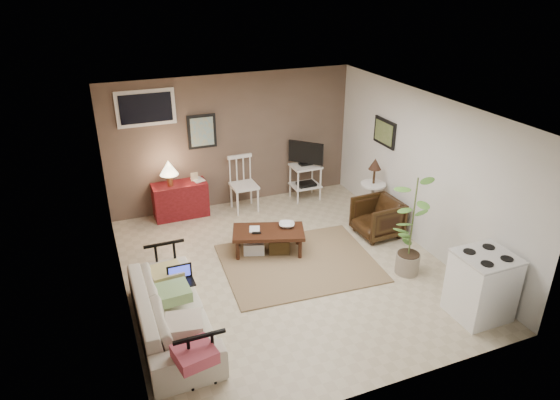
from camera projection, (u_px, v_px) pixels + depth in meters
name	position (u px, v px, depth m)	size (l,w,h in m)	color
floor	(286.00, 268.00, 7.35)	(5.00, 5.00, 0.00)	#C1B293
art_back	(202.00, 131.00, 8.63)	(0.50, 0.03, 0.60)	black
art_right	(385.00, 132.00, 8.34)	(0.03, 0.60, 0.45)	black
window	(146.00, 108.00, 8.11)	(0.96, 0.03, 0.60)	silver
rug	(299.00, 263.00, 7.47)	(2.22, 1.78, 0.02)	#7C6248
coffee_table	(268.00, 240.00, 7.66)	(1.21, 0.88, 0.41)	#3D1A10
sofa	(171.00, 305.00, 5.91)	(2.04, 0.60, 0.80)	beige
sofa_pillows	(179.00, 309.00, 5.69)	(0.39, 1.94, 0.14)	beige
sofa_end_rails	(181.00, 306.00, 5.97)	(0.55, 2.04, 0.69)	black
laptop	(181.00, 277.00, 6.22)	(0.31, 0.23, 0.21)	black
red_console	(179.00, 197.00, 8.75)	(0.94, 0.42, 1.08)	maroon
spindle_chair	(244.00, 186.00, 8.96)	(0.45, 0.45, 0.99)	silver
tv_stand	(306.00, 169.00, 9.33)	(0.53, 0.52, 1.13)	silver
side_table	(374.00, 182.00, 8.48)	(0.43, 0.43, 1.14)	silver
armchair	(378.00, 216.00, 8.14)	(0.67, 0.63, 0.69)	black
potted_plant	(412.00, 223.00, 6.92)	(0.38, 0.38, 1.51)	gray
stove	(482.00, 285.00, 6.20)	(0.68, 0.63, 0.88)	white
bowl	(287.00, 220.00, 7.66)	(0.24, 0.06, 0.24)	#3D1A10
book_table	(249.00, 224.00, 7.57)	(0.16, 0.02, 0.21)	#3D1A10
book_console	(193.00, 175.00, 8.67)	(0.18, 0.02, 0.25)	#3D1A10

